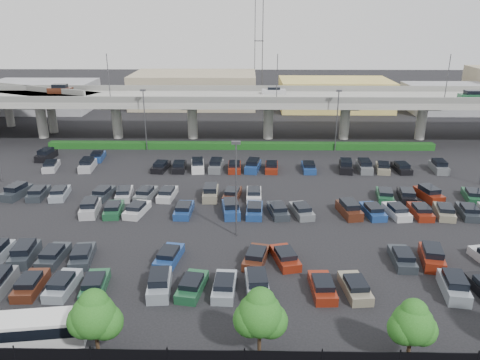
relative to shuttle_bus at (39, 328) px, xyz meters
name	(u,v)px	position (x,y,z in m)	size (l,w,h in m)	color
ground	(238,206)	(13.64, 25.13, -1.14)	(280.00, 280.00, 0.00)	black
overpass	(240,101)	(13.43, 57.14, 5.83)	(150.00, 13.00, 15.80)	gray
hedge	(241,146)	(13.64, 50.13, -0.59)	(66.00, 1.60, 1.10)	#113A11
tree_row	(240,314)	(14.34, -1.40, 2.38)	(65.07, 3.66, 5.94)	#332316
shuttle_bus	(39,328)	(0.00, 0.00, 0.00)	(6.78, 3.11, 2.10)	silver
parked_cars	(237,211)	(13.56, 22.16, -0.54)	(62.91, 41.60, 1.67)	maroon
light_poles	(204,152)	(9.51, 27.13, 5.10)	(66.90, 48.38, 10.30)	#47464B
distant_buildings	(294,92)	(26.01, 86.94, 2.60)	(138.00, 24.00, 9.00)	gray
comm_tower	(259,38)	(17.64, 99.13, 14.47)	(2.40, 2.40, 30.00)	#47464B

